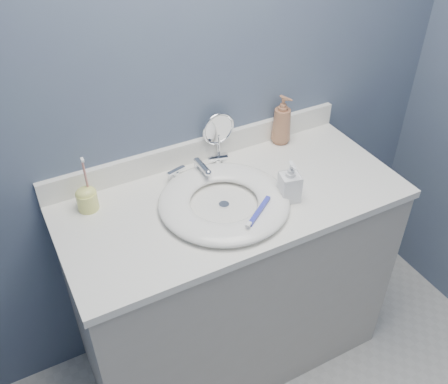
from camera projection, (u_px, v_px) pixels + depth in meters
back_wall at (196, 82)px, 1.74m from camera, size 2.20×0.02×2.40m
vanity_cabinet at (231, 284)px, 2.03m from camera, size 1.20×0.55×0.85m
countertop at (233, 200)px, 1.76m from camera, size 1.22×0.57×0.03m
backsplash at (200, 149)px, 1.90m from camera, size 1.22×0.02×0.09m
basin at (224, 201)px, 1.70m from camera, size 0.45×0.45×0.04m
drain at (224, 205)px, 1.71m from camera, size 0.04×0.04×0.01m
faucet at (199, 170)px, 1.83m from camera, size 0.25×0.13×0.07m
makeup_mirror at (218, 134)px, 1.88m from camera, size 0.13×0.08×0.20m
soap_bottle_amber at (282, 120)px, 1.97m from camera, size 0.10×0.10×0.20m
soap_bottle_clear at (290, 181)px, 1.69m from camera, size 0.08×0.08×0.15m
toothbrush_holder at (87, 198)px, 1.67m from camera, size 0.07×0.07×0.20m
toothbrush_lying at (258, 212)px, 1.62m from camera, size 0.15×0.11×0.02m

